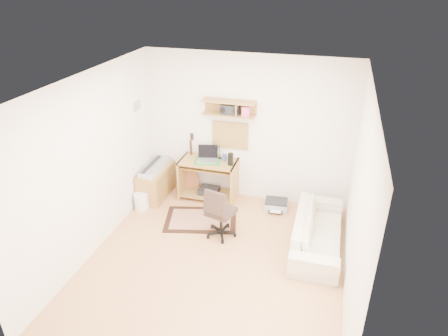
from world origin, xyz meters
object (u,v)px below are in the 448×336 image
(sofa, at_px, (318,226))
(task_chair, at_px, (221,212))
(desk, at_px, (209,180))
(printer, at_px, (276,204))
(cabinet, at_px, (156,182))

(sofa, bearing_deg, task_chair, 95.96)
(task_chair, bearing_deg, desk, 131.46)
(desk, xyz_separation_m, sofa, (2.01, -0.89, -0.03))
(desk, relative_size, printer, 2.52)
(printer, bearing_deg, task_chair, -129.80)
(desk, distance_m, printer, 1.28)
(cabinet, relative_size, sofa, 0.51)
(desk, distance_m, task_chair, 1.18)
(desk, relative_size, task_chair, 1.14)
(desk, bearing_deg, sofa, -24.00)
(cabinet, distance_m, printer, 2.21)
(desk, xyz_separation_m, cabinet, (-0.95, -0.18, -0.10))
(task_chair, relative_size, printer, 2.21)
(cabinet, height_order, sofa, sofa)
(printer, bearing_deg, desk, 173.76)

